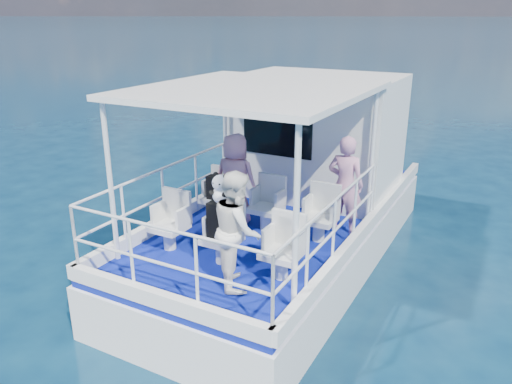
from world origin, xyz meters
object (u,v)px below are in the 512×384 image
passenger_port_fwd (235,179)px  backpack_center (221,221)px  passenger_stbd_aft (237,229)px  panda (221,188)px

passenger_port_fwd → backpack_center: 1.47m
passenger_stbd_aft → backpack_center: bearing=17.7°
passenger_port_fwd → backpack_center: passenger_port_fwd is taller
backpack_center → panda: panda is taller
passenger_stbd_aft → panda: passenger_stbd_aft is taller
passenger_port_fwd → backpack_center: size_ratio=2.90×
passenger_port_fwd → panda: (0.59, -1.34, 0.36)m
passenger_stbd_aft → backpack_center: passenger_stbd_aft is taller
passenger_stbd_aft → panda: 0.66m
passenger_stbd_aft → panda: (-0.44, 0.34, 0.35)m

